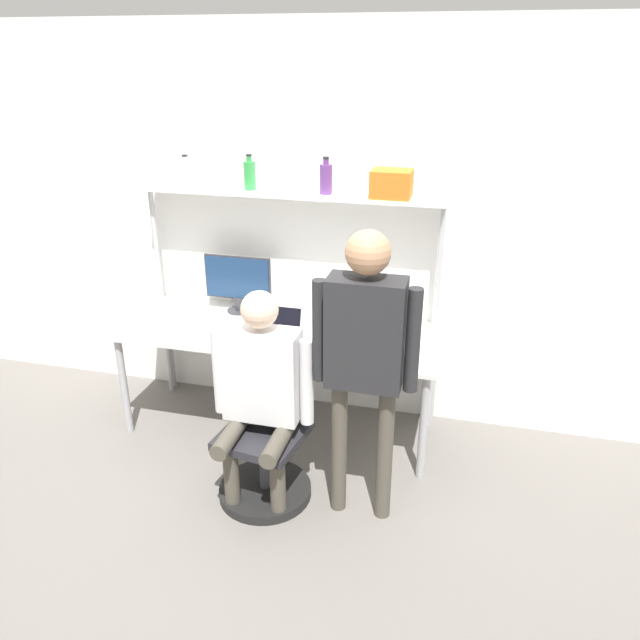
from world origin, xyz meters
TOP-DOWN VIEW (x-y plane):
  - ground_plane at (0.00, 0.00)m, footprint 12.00×12.00m
  - wall_back at (0.00, 0.85)m, footprint 8.00×0.06m
  - desk at (0.00, 0.42)m, footprint 2.17×0.80m
  - shelf_unit at (0.00, 0.69)m, footprint 2.07×0.23m
  - monitor at (-0.38, 0.66)m, footprint 0.49×0.17m
  - laptop at (0.06, 0.26)m, footprint 0.29×0.23m
  - cell_phone at (0.27, 0.20)m, footprint 0.07×0.15m
  - office_chair at (0.14, -0.29)m, footprint 0.56×0.56m
  - person_seated at (0.13, -0.34)m, footprint 0.60×0.46m
  - person_standing at (0.72, -0.33)m, footprint 0.57×0.23m
  - bottle_green at (-0.27, 0.69)m, footprint 0.08×0.08m
  - bottle_purple at (0.25, 0.69)m, footprint 0.08×0.08m
  - bottle_clear at (-0.73, 0.69)m, footprint 0.08×0.08m
  - storage_box at (0.68, 0.69)m, footprint 0.25×0.21m

SIDE VIEW (x-z plane):
  - ground_plane at x=0.00m, z-range 0.00..0.00m
  - office_chair at x=0.14m, z-range -0.18..0.73m
  - desk at x=0.00m, z-range 0.32..1.08m
  - cell_phone at x=0.27m, z-range 0.76..0.77m
  - person_seated at x=0.13m, z-range 0.12..1.43m
  - laptop at x=0.06m, z-range 0.71..0.94m
  - monitor at x=-0.38m, z-range 0.78..1.20m
  - person_standing at x=0.72m, z-range 0.24..1.94m
  - wall_back at x=0.00m, z-range 0.00..2.70m
  - shelf_unit at x=0.00m, z-range 0.59..2.23m
  - storage_box at x=0.68m, z-range 1.64..1.81m
  - bottle_clear at x=-0.73m, z-range 1.62..1.83m
  - bottle_green at x=-0.27m, z-range 1.62..1.85m
  - bottle_purple at x=0.25m, z-range 1.62..1.86m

